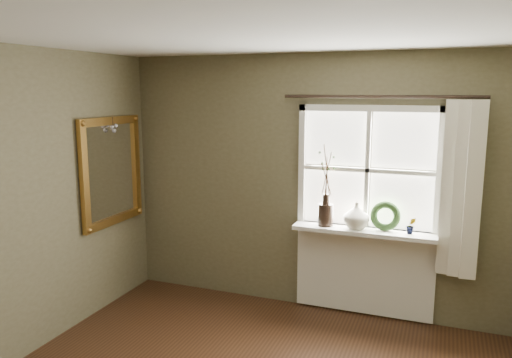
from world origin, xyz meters
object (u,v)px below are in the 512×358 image
at_px(wreath, 385,219).
at_px(gilt_mirror, 112,171).
at_px(dark_jug, 326,215).
at_px(cream_vase, 356,215).

height_order(wreath, gilt_mirror, gilt_mirror).
relative_size(dark_jug, gilt_mirror, 0.20).
relative_size(dark_jug, wreath, 0.77).
distance_m(cream_vase, gilt_mirror, 2.52).
relative_size(dark_jug, cream_vase, 0.84).
bearing_deg(dark_jug, wreath, 4.03).
height_order(cream_vase, wreath, cream_vase).
distance_m(dark_jug, cream_vase, 0.30).
relative_size(cream_vase, wreath, 0.91).
height_order(cream_vase, gilt_mirror, gilt_mirror).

